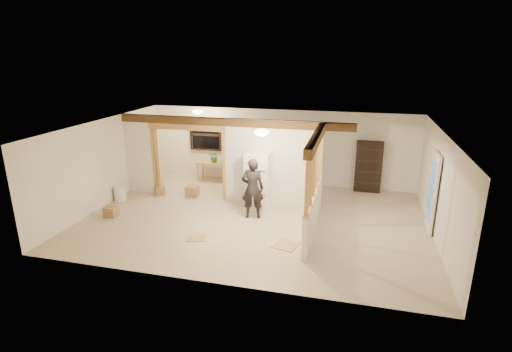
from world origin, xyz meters
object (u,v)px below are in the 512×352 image
(woman, at_px, (253,188))
(bookshelf, at_px, (368,167))
(work_table, at_px, (214,171))
(refrigerator, at_px, (258,180))
(shop_vac, at_px, (156,173))

(woman, height_order, bookshelf, woman)
(work_table, bearing_deg, bookshelf, 4.09)
(refrigerator, relative_size, bookshelf, 1.01)
(refrigerator, bearing_deg, bookshelf, 36.21)
(work_table, bearing_deg, shop_vac, -165.09)
(shop_vac, bearing_deg, bookshelf, 5.56)
(work_table, height_order, bookshelf, bookshelf)
(shop_vac, bearing_deg, work_table, 13.35)
(refrigerator, height_order, bookshelf, refrigerator)
(work_table, bearing_deg, refrigerator, -42.12)
(refrigerator, height_order, work_table, refrigerator)
(refrigerator, height_order, woman, woman)
(bookshelf, bearing_deg, woman, -135.54)
(shop_vac, relative_size, bookshelf, 0.36)
(refrigerator, xyz_separation_m, bookshelf, (3.05, 2.23, -0.00))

